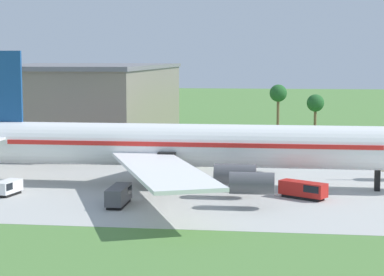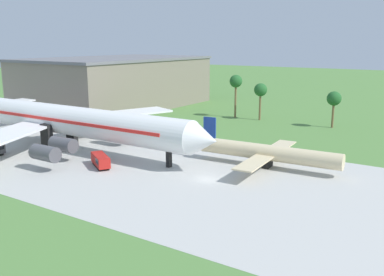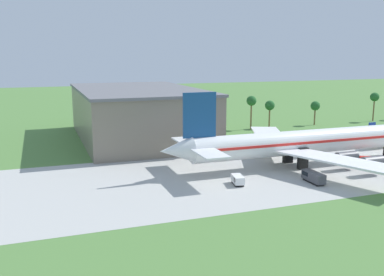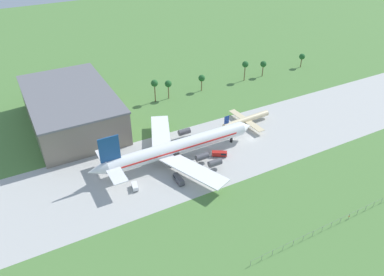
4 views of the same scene
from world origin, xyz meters
name	(u,v)px [view 2 (image 2 of 4)]	position (x,y,z in m)	size (l,w,h in m)	color
ground_plane	(207,179)	(0.00, 0.00, 0.00)	(600.00, 600.00, 0.00)	#517F3D
taxiway_strip	(207,179)	(0.00, 0.00, 0.01)	(320.00, 44.00, 0.02)	#B2B2AD
jet_airliner	(64,120)	(-35.46, 2.13, 5.74)	(71.89, 58.41, 18.80)	white
regional_aircraft	(267,153)	(5.19, 11.46, 2.59)	(25.41, 22.91, 7.86)	beige
fuel_truck	(101,161)	(-18.91, -4.40, 1.18)	(6.29, 4.94, 2.17)	black
terminal_building	(117,82)	(-65.47, 50.41, 8.16)	(36.72, 61.20, 16.29)	slate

